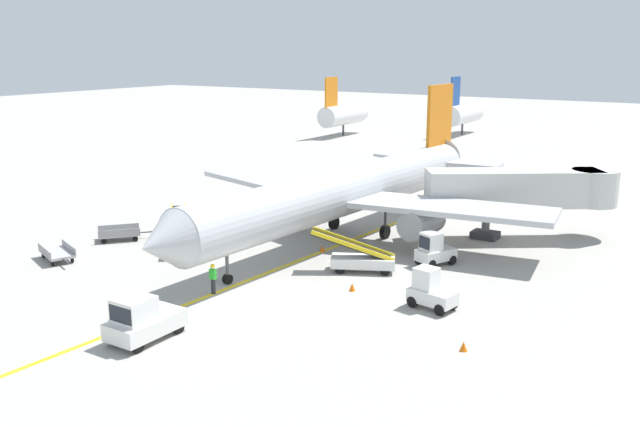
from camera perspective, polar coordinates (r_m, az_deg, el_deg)
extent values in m
plane|color=#9E9B93|center=(38.62, -6.36, -6.46)|extent=(300.00, 300.00, 0.00)
cube|color=yellow|center=(42.81, -2.97, -4.35)|extent=(6.37, 79.79, 0.01)
cylinder|color=#B2B5BA|center=(47.73, 1.93, 1.83)|extent=(5.57, 30.16, 3.30)
cone|color=#B2B5BA|center=(36.00, -12.97, -2.45)|extent=(3.41, 2.64, 3.23)
cone|color=#B2B5BA|center=(61.64, 10.70, 4.66)|extent=(3.34, 3.03, 3.14)
cube|color=#B2B5BA|center=(45.40, 10.80, 0.46)|extent=(13.47, 6.09, 0.36)
cylinder|color=gray|center=(45.49, 8.34, -0.72)|extent=(2.14, 3.33, 1.90)
cube|color=#B2B5BA|center=(53.46, -3.76, 2.65)|extent=(13.71, 7.88, 0.36)
cylinder|color=gray|center=(51.88, -3.08, 1.19)|extent=(2.14, 3.33, 1.90)
cube|color=orange|center=(59.05, 9.81, 7.89)|extent=(0.58, 4.01, 5.20)
cube|color=#B2B5BA|center=(57.87, 12.13, 4.02)|extent=(5.33, 2.53, 0.24)
cube|color=#B2B5BA|center=(60.57, 6.97, 4.64)|extent=(5.55, 3.26, 0.24)
cylinder|color=#4C4C51|center=(39.59, -7.66, -3.61)|extent=(0.20, 0.20, 3.12)
cylinder|color=black|center=(39.99, -7.60, -5.36)|extent=(0.39, 0.58, 0.56)
cylinder|color=#4C4C51|center=(48.62, 5.39, -0.29)|extent=(0.20, 0.20, 3.12)
cylinder|color=black|center=(48.89, 5.36, -1.52)|extent=(0.42, 0.98, 0.96)
cylinder|color=#4C4C51|center=(50.97, 1.16, 0.42)|extent=(0.20, 0.20, 3.12)
cylinder|color=black|center=(51.23, 1.16, -0.76)|extent=(0.42, 0.98, 0.96)
cube|color=black|center=(37.18, -10.66, -1.27)|extent=(2.87, 1.21, 0.60)
cube|color=beige|center=(49.93, 15.61, 2.03)|extent=(11.37, 8.93, 2.50)
cylinder|color=beige|center=(51.94, 21.61, 2.00)|extent=(3.20, 3.20, 2.50)
cylinder|color=#59595B|center=(49.94, 13.46, -0.69)|extent=(0.56, 0.56, 2.35)
cube|color=#333338|center=(50.18, 13.40, -1.72)|extent=(1.80, 1.40, 0.50)
cube|color=silver|center=(33.36, -14.11, -8.83)|extent=(1.94, 3.62, 0.80)
cube|color=silver|center=(32.62, -15.02, -7.61)|extent=(1.54, 1.64, 1.10)
cube|color=black|center=(32.15, -16.04, -8.00)|extent=(1.43, 0.09, 0.77)
cylinder|color=black|center=(32.19, -14.72, -10.49)|extent=(0.23, 0.60, 0.60)
cylinder|color=black|center=(33.32, -16.63, -9.77)|extent=(0.23, 0.60, 0.60)
cylinder|color=black|center=(33.77, -11.55, -9.14)|extent=(0.23, 0.60, 0.60)
cylinder|color=black|center=(34.85, -13.47, -8.51)|extent=(0.23, 0.60, 0.60)
cube|color=silver|center=(36.40, 9.22, -6.73)|extent=(2.59, 1.71, 0.70)
cube|color=silver|center=(36.32, 8.72, -5.26)|extent=(1.25, 1.22, 1.10)
cube|color=black|center=(36.59, 8.05, -5.09)|extent=(0.25, 0.97, 0.77)
cylinder|color=black|center=(36.53, 7.61, -7.19)|extent=(0.63, 0.32, 0.60)
cylinder|color=black|center=(37.39, 8.59, -6.73)|extent=(0.63, 0.32, 0.60)
cylinder|color=black|center=(35.67, 9.84, -7.80)|extent=(0.63, 0.32, 0.60)
cylinder|color=black|center=(36.55, 10.79, -7.30)|extent=(0.63, 0.32, 0.60)
cube|color=silver|center=(43.52, 9.50, -3.33)|extent=(2.20, 2.73, 0.70)
cube|color=silver|center=(43.00, 9.12, -2.28)|extent=(1.40, 1.42, 1.10)
cube|color=black|center=(42.67, 8.60, -2.38)|extent=(0.92, 0.49, 0.77)
cylinder|color=black|center=(42.69, 9.13, -4.15)|extent=(0.46, 0.64, 0.60)
cylinder|color=black|center=(43.48, 8.16, -3.78)|extent=(0.46, 0.64, 0.60)
cylinder|color=black|center=(43.78, 10.78, -3.77)|extent=(0.46, 0.64, 0.60)
cylinder|color=black|center=(44.55, 9.81, -3.42)|extent=(0.46, 0.64, 0.60)
cube|color=silver|center=(46.47, -11.56, -2.40)|extent=(3.65, 3.83, 0.60)
cylinder|color=black|center=(47.86, -12.25, -2.33)|extent=(0.56, 0.59, 0.60)
cylinder|color=black|center=(47.81, -10.72, -2.28)|extent=(0.56, 0.59, 0.60)
cylinder|color=black|center=(45.31, -12.40, -3.25)|extent=(0.56, 0.59, 0.60)
cylinder|color=black|center=(45.25, -10.78, -3.19)|extent=(0.56, 0.59, 0.60)
cube|color=black|center=(46.80, -11.59, -1.07)|extent=(4.00, 4.33, 1.76)
cube|color=yellow|center=(46.79, -12.14, -0.95)|extent=(3.40, 3.80, 1.84)
cube|color=yellow|center=(46.75, -11.04, -0.91)|extent=(3.40, 3.80, 1.84)
cube|color=silver|center=(41.77, 3.54, -3.96)|extent=(4.07, 3.03, 0.60)
cylinder|color=black|center=(41.33, 1.65, -4.57)|extent=(0.64, 0.46, 0.60)
cylinder|color=black|center=(42.54, 1.78, -4.04)|extent=(0.64, 0.46, 0.60)
cylinder|color=black|center=(41.23, 5.35, -4.68)|extent=(0.64, 0.46, 0.60)
cylinder|color=black|center=(42.44, 5.38, -4.14)|extent=(0.64, 0.46, 0.60)
cube|color=black|center=(41.52, 2.74, -2.69)|extent=(4.88, 3.02, 1.76)
cube|color=yellow|center=(41.06, 2.70, -2.70)|extent=(4.54, 2.30, 1.84)
cube|color=yellow|center=(41.92, 2.77, -2.36)|extent=(4.54, 2.30, 1.84)
cube|color=#A5A5A8|center=(46.91, -20.78, -3.08)|extent=(3.16, 2.43, 0.16)
cube|color=#4C4C51|center=(45.20, -20.15, -3.67)|extent=(0.87, 0.41, 0.08)
cylinder|color=#4C4C51|center=(44.78, -19.98, -3.81)|extent=(0.12, 0.12, 0.05)
cube|color=gray|center=(47.03, -19.93, -2.65)|extent=(2.62, 1.09, 0.50)
cube|color=gray|center=(46.67, -21.69, -2.92)|extent=(2.62, 1.09, 0.50)
cylinder|color=black|center=(46.16, -19.68, -3.59)|extent=(0.38, 0.24, 0.36)
cylinder|color=black|center=(45.87, -21.12, -3.82)|extent=(0.38, 0.24, 0.36)
cylinder|color=black|center=(48.11, -20.40, -2.96)|extent=(0.38, 0.24, 0.36)
cylinder|color=black|center=(47.83, -21.78, -3.18)|extent=(0.38, 0.24, 0.36)
cube|color=#A5A5A8|center=(50.32, -16.17, -1.62)|extent=(2.96, 3.10, 0.16)
cube|color=#4C4C51|center=(50.38, -14.07, -1.49)|extent=(0.64, 0.74, 0.08)
cylinder|color=#4C4C51|center=(50.40, -13.56, -1.46)|extent=(0.12, 0.12, 0.05)
cube|color=gray|center=(50.99, -16.21, -1.14)|extent=(1.86, 2.17, 0.50)
cube|color=gray|center=(49.53, -16.16, -1.56)|extent=(1.86, 2.17, 0.50)
cylinder|color=black|center=(50.99, -14.99, -1.65)|extent=(0.32, 0.35, 0.36)
cylinder|color=black|center=(49.83, -14.92, -2.00)|extent=(0.32, 0.35, 0.36)
cylinder|color=black|center=(50.97, -17.34, -1.81)|extent=(0.32, 0.35, 0.36)
cylinder|color=black|center=(49.81, -17.33, -2.17)|extent=(0.32, 0.35, 0.36)
cylinder|color=#26262D|center=(38.50, -8.76, -5.93)|extent=(0.24, 0.24, 0.85)
cube|color=green|center=(38.27, -8.80, -4.93)|extent=(0.36, 0.22, 0.56)
sphere|color=beige|center=(38.15, -8.82, -4.38)|extent=(0.20, 0.20, 0.20)
sphere|color=yellow|center=(38.13, -8.82, -4.29)|extent=(0.24, 0.24, 0.24)
cone|color=orange|center=(45.69, 0.19, -2.88)|extent=(0.36, 0.36, 0.44)
cone|color=orange|center=(51.55, -8.81, -1.13)|extent=(0.36, 0.36, 0.44)
cone|color=orange|center=(49.86, 7.58, -1.59)|extent=(0.36, 0.36, 0.44)
cone|color=orange|center=(31.99, 11.71, -10.62)|extent=(0.36, 0.36, 0.44)
cone|color=orange|center=(38.60, 2.66, -6.05)|extent=(0.36, 0.36, 0.44)
cylinder|color=silver|center=(105.06, 1.93, 8.10)|extent=(3.00, 10.00, 3.00)
cylinder|color=#3F3F3F|center=(105.31, 1.92, 6.86)|extent=(0.30, 0.30, 1.60)
cube|color=orange|center=(101.78, 0.93, 9.91)|extent=(0.24, 3.20, 4.40)
cylinder|color=silver|center=(108.47, 11.66, 8.01)|extent=(3.00, 10.00, 3.00)
cylinder|color=#3F3F3F|center=(108.71, 11.60, 6.80)|extent=(0.30, 0.30, 1.60)
cube|color=navy|center=(104.94, 11.05, 9.77)|extent=(0.24, 3.20, 4.40)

